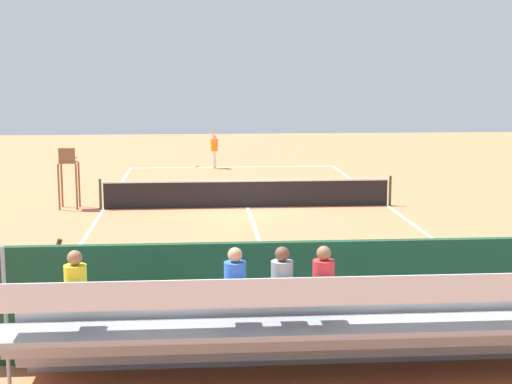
{
  "coord_description": "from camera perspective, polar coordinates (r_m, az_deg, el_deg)",
  "views": [
    {
      "loc": [
        1.7,
        26.26,
        4.86
      ],
      "look_at": [
        0.0,
        4.0,
        1.2
      ],
      "focal_mm": 53.36,
      "sensor_mm": 36.0,
      "label": 1
    }
  ],
  "objects": [
    {
      "name": "tennis_ball_near",
      "position": [
        34.87,
        -2.66,
        1.34
      ],
      "size": [
        0.07,
        0.07,
        0.07
      ],
      "primitive_type": "sphere",
      "color": "#CCDB33",
      "rests_on": "ground"
    },
    {
      "name": "bleacher_stand",
      "position": [
        11.65,
        3.65,
        -10.34
      ],
      "size": [
        9.06,
        2.4,
        2.48
      ],
      "color": "gray",
      "rests_on": "ground"
    },
    {
      "name": "tennis_player",
      "position": [
        37.09,
        -3.16,
        3.35
      ],
      "size": [
        0.43,
        0.55,
        1.93
      ],
      "color": "white",
      "rests_on": "ground"
    },
    {
      "name": "equipment_bag",
      "position": [
        13.96,
        7.39,
        -10.36
      ],
      "size": [
        0.9,
        0.36,
        0.36
      ],
      "primitive_type": "cube",
      "color": "#B22D2D",
      "rests_on": "ground"
    },
    {
      "name": "courtside_bench",
      "position": [
        14.43,
        14.51,
        -8.34
      ],
      "size": [
        1.8,
        0.4,
        0.93
      ],
      "color": "#234C2D",
      "rests_on": "ground"
    },
    {
      "name": "backdrop_wall",
      "position": [
        12.97,
        3.41,
        -8.03
      ],
      "size": [
        18.0,
        0.16,
        2.0
      ],
      "primitive_type": "cube",
      "color": "#194228",
      "rests_on": "ground"
    },
    {
      "name": "tennis_racket",
      "position": [
        37.56,
        -4.7,
        1.87
      ],
      "size": [
        0.48,
        0.54,
        0.03
      ],
      "color": "black",
      "rests_on": "ground"
    },
    {
      "name": "umpire_chair",
      "position": [
        27.1,
        -13.89,
        1.52
      ],
      "size": [
        0.67,
        0.67,
        2.14
      ],
      "color": "brown",
      "rests_on": "ground"
    },
    {
      "name": "court_line_markings",
      "position": [
        26.8,
        -0.66,
        -1.13
      ],
      "size": [
        10.1,
        22.2,
        0.01
      ],
      "color": "white",
      "rests_on": "ground"
    },
    {
      "name": "line_judge",
      "position": [
        13.7,
        -14.73,
        -7.3
      ],
      "size": [
        0.39,
        0.54,
        1.93
      ],
      "color": "#232328",
      "rests_on": "ground"
    },
    {
      "name": "ground_plane",
      "position": [
        26.76,
        -0.65,
        -1.15
      ],
      "size": [
        60.0,
        60.0,
        0.0
      ],
      "primitive_type": "plane",
      "color": "#CC7047"
    },
    {
      "name": "tennis_net",
      "position": [
        26.67,
        -0.66,
        -0.09
      ],
      "size": [
        10.3,
        0.1,
        1.07
      ],
      "color": "black",
      "rests_on": "ground"
    }
  ]
}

